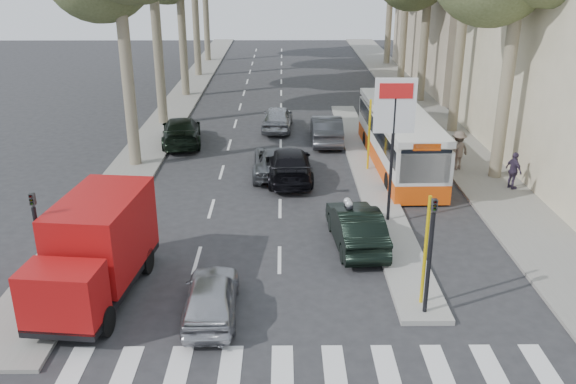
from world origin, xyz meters
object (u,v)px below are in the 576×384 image
Objects in this scene: red_truck at (97,248)px; motorcycle at (347,223)px; silver_hatchback at (211,296)px; city_bus at (399,137)px; dark_hatchback at (356,226)px.

motorcycle is (7.77, 3.44, -0.77)m from red_truck.
red_truck is (-3.46, 1.19, 0.93)m from silver_hatchback.
silver_hatchback is 3.78m from red_truck.
red_truck is 0.54× the size of city_bus.
city_bus is at bearing 53.50° from red_truck.
dark_hatchback is 9.26m from city_bus.
city_bus is 5.18× the size of motorcycle.
dark_hatchback is 0.41× the size of city_bus.
silver_hatchback is 6.46m from dark_hatchback.
dark_hatchback is (4.62, 4.52, 0.09)m from silver_hatchback.
motorcycle is (-3.31, -8.63, -0.68)m from city_bus.
red_truck is 2.78× the size of motorcycle.
red_truck is 16.38m from city_bus.
silver_hatchback is 0.85× the size of dark_hatchback.
red_truck reaches higher than city_bus.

